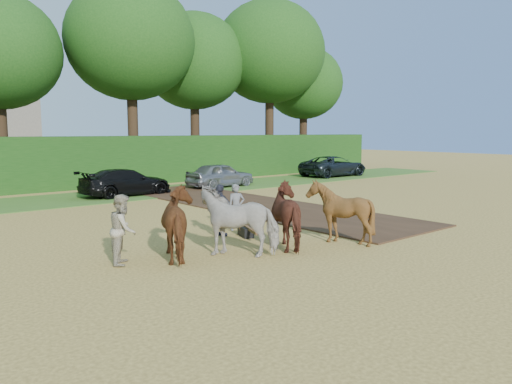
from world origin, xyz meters
The scene contains 10 objects.
ground centered at (0.00, 0.00, 0.00)m, with size 120.00×120.00×0.00m, color gold.
earth_strip centered at (1.50, 7.00, 0.03)m, with size 4.50×17.00×0.05m, color #472D1C.
grass_verge centered at (0.00, 14.00, 0.01)m, with size 50.00×5.00×0.03m, color #38601E.
hedgerow centered at (0.00, 18.50, 1.50)m, with size 46.00×1.60×3.00m, color #14380F.
spectator_near centered at (-7.31, 1.39, 0.88)m, with size 0.85×0.66×1.76m, color beige.
spectator_far centered at (-3.54, 2.46, 0.83)m, with size 0.98×0.41×1.67m, color #242530.
plough_team centered at (-3.59, 0.23, 0.92)m, with size 6.47×4.82×1.86m.
parked_cars centered at (1.26, 13.87, 0.72)m, with size 36.38×2.92×1.48m.
treeline centered at (-1.69, 21.69, 8.97)m, with size 48.70×10.60×14.21m.
church centered at (4.00, 55.00, 13.73)m, with size 5.20×5.20×27.00m.
Camera 1 is at (-12.64, -10.08, 3.32)m, focal length 35.00 mm.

